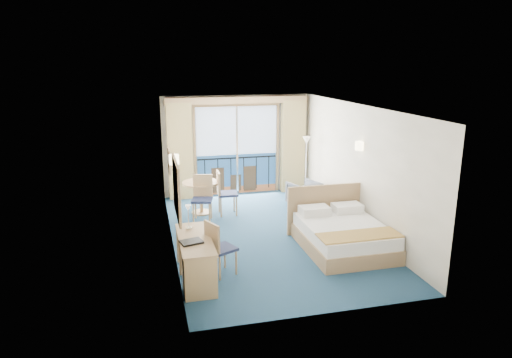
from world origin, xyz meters
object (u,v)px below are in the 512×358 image
object	(u,v)px
nightstand	(337,209)
floor_lamp	(306,152)
desk_chair	(218,245)
table_chair_b	(202,195)
round_table	(201,189)
armchair	(304,194)
bed	(342,234)
desk	(199,267)
table_chair_a	(224,190)

from	to	relation	value
nightstand	floor_lamp	xyz separation A→B (m)	(-0.08, 1.93, 0.97)
floor_lamp	desk_chair	bearing A→B (deg)	-127.09
nightstand	table_chair_b	size ratio (longest dim) A/B	0.55
round_table	desk_chair	bearing A→B (deg)	-92.36
armchair	floor_lamp	xyz separation A→B (m)	(0.28, 0.67, 0.94)
desk_chair	table_chair_b	xyz separation A→B (m)	(0.11, 2.90, 0.04)
bed	round_table	distance (m)	3.71
bed	desk	bearing A→B (deg)	-160.90
bed	table_chair_a	xyz separation A→B (m)	(-1.90, 2.58, 0.30)
desk_chair	table_chair_b	size ratio (longest dim) A/B	0.93
armchair	table_chair_b	size ratio (longest dim) A/B	0.66
armchair	desk_chair	distance (m)	4.32
table_chair_b	armchair	bearing A→B (deg)	23.58
bed	armchair	bearing A→B (deg)	86.10
floor_lamp	armchair	bearing A→B (deg)	-112.82
bed	desk_chair	distance (m)	2.63
armchair	floor_lamp	distance (m)	1.19
nightstand	desk	bearing A→B (deg)	-144.22
nightstand	desk	size ratio (longest dim) A/B	0.37
desk_chair	round_table	bearing A→B (deg)	-27.32
floor_lamp	table_chair_b	distance (m)	3.18
nightstand	desk_chair	world-z (taller)	desk_chair
armchair	round_table	distance (m)	2.62
desk	table_chair_a	bearing A→B (deg)	73.88
bed	floor_lamp	xyz separation A→B (m)	(0.47, 3.42, 0.96)
bed	nightstand	distance (m)	1.59
bed	armchair	world-z (taller)	bed
table_chair_a	table_chair_b	world-z (taller)	table_chair_a
armchair	table_chair_a	xyz separation A→B (m)	(-2.09, -0.17, 0.28)
table_chair_a	table_chair_b	bearing A→B (deg)	118.13
bed	round_table	world-z (taller)	bed
floor_lamp	desk	xyz separation A→B (m)	(-3.41, -4.44, -0.85)
armchair	desk_chair	bearing A→B (deg)	30.03
desk	desk_chair	world-z (taller)	desk_chair
floor_lamp	desk	world-z (taller)	floor_lamp
nightstand	round_table	world-z (taller)	round_table
floor_lamp	desk_chair	world-z (taller)	floor_lamp
table_chair_b	desk	bearing A→B (deg)	-84.30
floor_lamp	table_chair_a	xyz separation A→B (m)	(-2.37, -0.84, -0.66)
nightstand	armchair	xyz separation A→B (m)	(-0.36, 1.26, 0.03)
desk_chair	armchair	bearing A→B (deg)	-64.41
armchair	round_table	size ratio (longest dim) A/B	0.81
nightstand	armchair	size ratio (longest dim) A/B	0.82
nightstand	desk	world-z (taller)	desk
armchair	round_table	bearing A→B (deg)	-21.65
bed	desk_chair	size ratio (longest dim) A/B	2.03
desk_chair	table_chair_a	distance (m)	3.22
armchair	desk	distance (m)	4.90
table_chair_b	floor_lamp	bearing A→B (deg)	34.95
table_chair_a	table_chair_b	distance (m)	0.60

